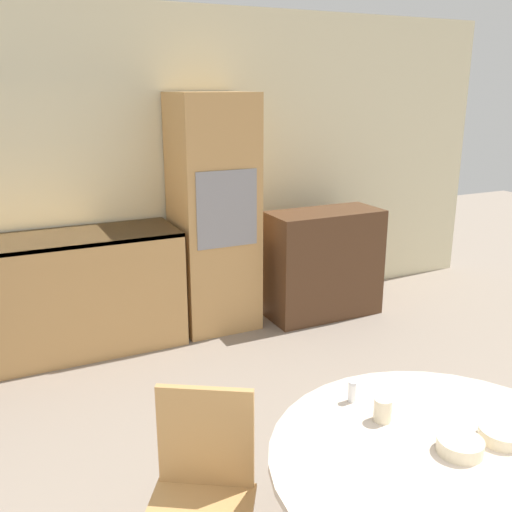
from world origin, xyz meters
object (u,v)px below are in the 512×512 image
(chair_far_left, at_px, (202,489))
(sideboard, at_px, (323,264))
(cup, at_px, (383,410))
(bowl_far, at_px, (460,446))
(oven_unit, at_px, (213,214))
(bowl_centre, at_px, (503,434))

(chair_far_left, bearing_deg, sideboard, 80.67)
(cup, distance_m, bowl_far, 0.30)
(oven_unit, relative_size, bowl_centre, 11.51)
(sideboard, distance_m, bowl_centre, 3.05)
(bowl_centre, relative_size, bowl_far, 1.06)
(chair_far_left, bearing_deg, bowl_far, -3.12)
(cup, xyz_separation_m, bowl_far, (0.12, -0.27, -0.02))
(oven_unit, relative_size, chair_far_left, 2.22)
(sideboard, bearing_deg, bowl_centre, -110.26)
(chair_far_left, bearing_deg, cup, 10.23)
(sideboard, xyz_separation_m, cup, (-1.36, -2.56, 0.33))
(sideboard, bearing_deg, chair_far_left, -130.79)
(bowl_centre, distance_m, bowl_far, 0.19)
(oven_unit, height_order, sideboard, oven_unit)
(chair_far_left, xyz_separation_m, bowl_far, (0.76, -0.52, 0.29))
(bowl_far, bearing_deg, oven_unit, 84.41)
(cup, height_order, bowl_far, cup)
(oven_unit, height_order, cup, oven_unit)
(chair_far_left, relative_size, bowl_centre, 5.19)
(bowl_far, bearing_deg, bowl_centre, -3.71)
(sideboard, relative_size, bowl_centre, 5.94)
(oven_unit, xyz_separation_m, bowl_far, (-0.30, -3.06, -0.18))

